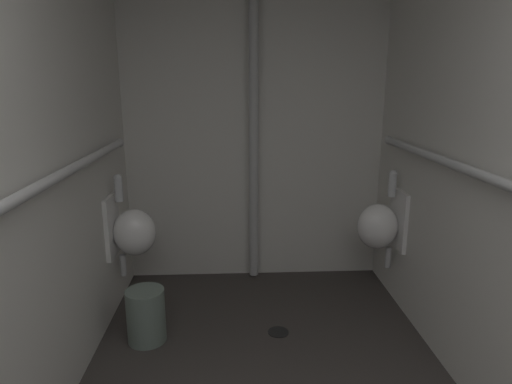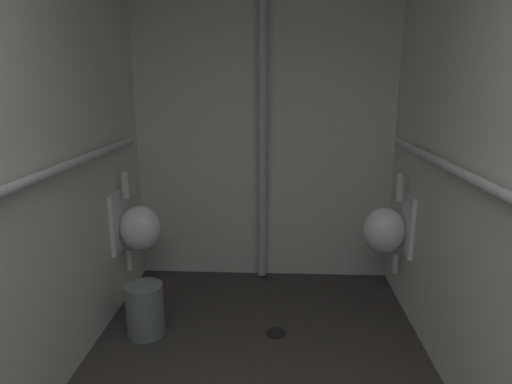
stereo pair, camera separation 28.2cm
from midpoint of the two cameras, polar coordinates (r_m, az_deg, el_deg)
wall_left at (r=2.20m, az=-26.02°, el=5.56°), size 0.06×3.50×2.74m
wall_right at (r=2.23m, az=33.02°, el=4.81°), size 0.06×3.50×2.74m
wall_back at (r=3.64m, az=3.34°, el=9.82°), size 2.23×0.06×2.74m
urinal_left_mid at (r=3.31m, az=-12.74°, el=-4.44°), size 0.32×0.30×0.76m
urinal_right_mid at (r=3.37m, az=18.93°, el=-4.56°), size 0.32×0.30×0.76m
supply_pipe_left at (r=2.18m, az=-23.48°, el=1.50°), size 0.06×2.69×0.06m
supply_pipe_right at (r=2.21m, az=30.45°, el=0.87°), size 0.06×2.77×0.06m
standpipe_back_wall at (r=3.53m, az=3.16°, el=9.69°), size 0.08×0.08×2.69m
floor_drain at (r=3.11m, az=5.28°, el=-17.73°), size 0.14×0.14×0.01m
waste_bin at (r=3.07m, az=-11.51°, el=-14.76°), size 0.25×0.25×0.35m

